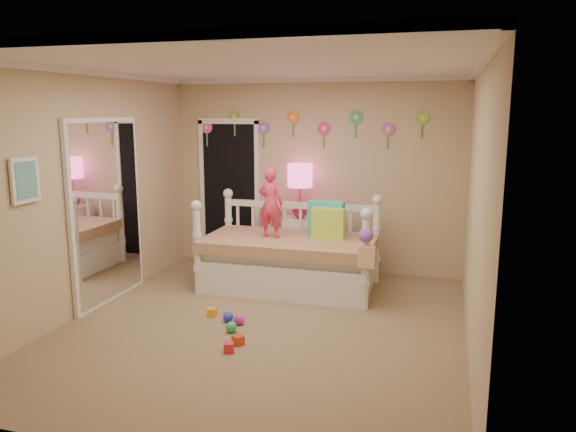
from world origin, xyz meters
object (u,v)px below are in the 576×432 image
(child, at_px, (271,203))
(table_lamp, at_px, (300,182))
(daybed, at_px, (290,243))
(nightstand, at_px, (300,245))

(child, xyz_separation_m, table_lamp, (0.17, 0.76, 0.17))
(table_lamp, bearing_deg, child, -102.32)
(table_lamp, bearing_deg, daybed, -85.04)
(daybed, bearing_deg, table_lamp, 94.42)
(nightstand, height_order, table_lamp, table_lamp)
(nightstand, bearing_deg, child, -110.64)
(nightstand, xyz_separation_m, table_lamp, (-0.00, 0.00, 0.86))
(daybed, distance_m, child, 0.54)
(child, height_order, nightstand, child)
(nightstand, bearing_deg, daybed, -93.36)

